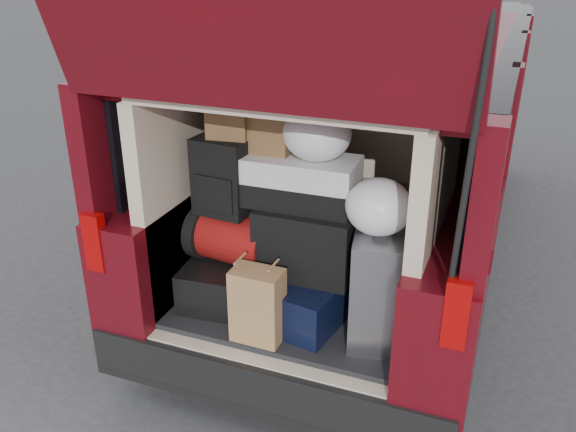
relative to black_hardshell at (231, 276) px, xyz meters
name	(u,v)px	position (x,y,z in m)	size (l,w,h in m)	color
ground	(285,406)	(0.38, -0.16, -0.66)	(80.00, 80.00, 0.00)	#333335
minivan	(375,151)	(0.38, 1.70, 0.25)	(1.90, 5.35, 2.77)	black
load_floor	(302,338)	(0.38, 0.12, -0.39)	(1.24, 1.05, 0.55)	black
black_hardshell	(231,276)	(0.00, 0.00, 0.00)	(0.41, 0.57, 0.23)	black
navy_hardshell	(304,294)	(0.44, -0.03, 0.01)	(0.45, 0.55, 0.24)	black
silver_roller	(377,286)	(0.84, -0.10, 0.17)	(0.24, 0.38, 0.57)	silver
kraft_bag	(258,305)	(0.31, -0.32, 0.08)	(0.25, 0.16, 0.38)	#AB784D
red_duffel	(233,237)	(0.03, -0.01, 0.26)	(0.43, 0.28, 0.28)	maroon
black_soft_case	(307,241)	(0.45, -0.01, 0.30)	(0.49, 0.30, 0.36)	black
backpack	(222,177)	(-0.01, -0.03, 0.60)	(0.28, 0.17, 0.40)	black
twotone_duffel	(301,181)	(0.40, 0.04, 0.61)	(0.56, 0.29, 0.25)	silver
grocery_sack_lower	(230,118)	(0.02, 0.02, 0.89)	(0.21, 0.17, 0.19)	brown
grocery_sack_upper	(270,129)	(0.22, 0.08, 0.84)	(0.23, 0.19, 0.23)	brown
plastic_bag_center	(317,134)	(0.48, 0.02, 0.86)	(0.33, 0.31, 0.26)	white
plastic_bag_right	(379,207)	(0.82, -0.10, 0.59)	(0.31, 0.29, 0.27)	white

